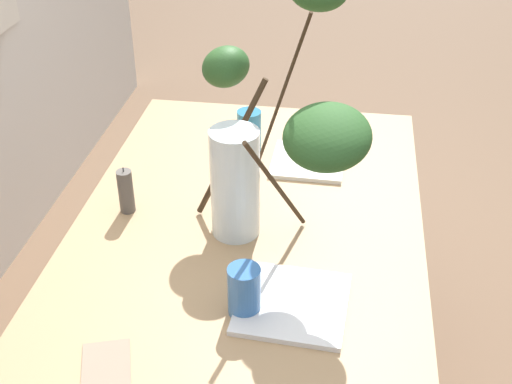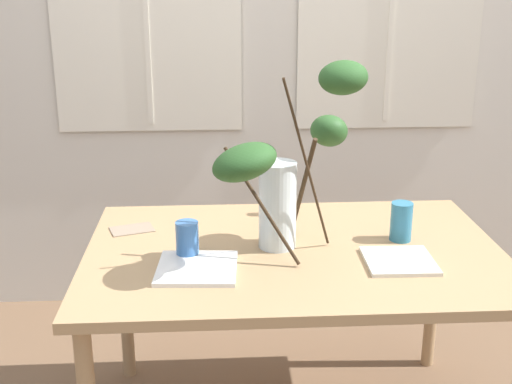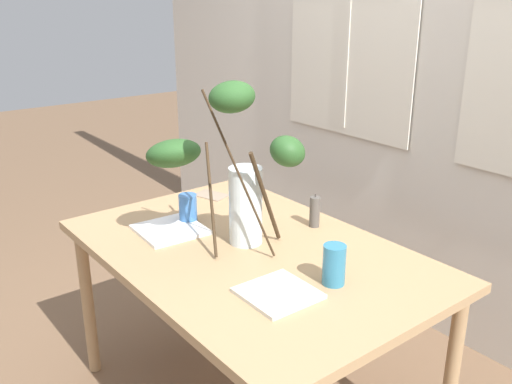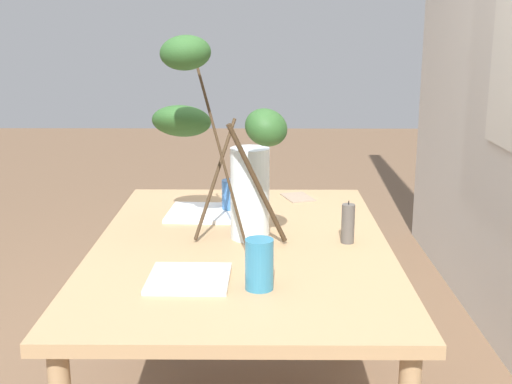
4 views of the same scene
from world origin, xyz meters
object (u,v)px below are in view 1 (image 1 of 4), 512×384
Objects in this scene: dining_table at (249,240)px; plate_square_right at (308,161)px; pillar_candle at (126,191)px; drinking_glass_blue_right at (249,131)px; vase_with_branches at (270,131)px; drinking_glass_blue_left at (244,291)px; plate_square_left at (292,304)px.

dining_table is 0.36m from plate_square_right.
drinking_glass_blue_right is at bearing -36.13° from pillar_candle.
drinking_glass_blue_left is at bearing 177.43° from vase_with_branches.
drinking_glass_blue_right is 0.98× the size of pillar_candle.
dining_table is 10.30× the size of drinking_glass_blue_right.
plate_square_left is at bearing -72.94° from drinking_glass_blue_left.
drinking_glass_blue_right reaches higher than drinking_glass_blue_left.
drinking_glass_blue_left is 0.12m from plate_square_left.
plate_square_right is at bearing -22.47° from dining_table.
dining_table is 11.52× the size of drinking_glass_blue_left.
dining_table is 0.37m from vase_with_branches.
plate_square_left is (-0.32, -0.15, 0.08)m from dining_table.
plate_square_left is (-0.28, -0.09, -0.29)m from vase_with_branches.
pillar_candle is at bearing 124.96° from plate_square_right.
dining_table is at bearing 7.23° from drinking_glass_blue_left.
plate_square_right is (0.36, -0.07, -0.29)m from vase_with_branches.
pillar_candle is at bearing 56.83° from plate_square_left.
dining_table is 0.36m from plate_square_left.
drinking_glass_blue_right is 0.73m from plate_square_left.
vase_with_branches is 0.49m from drinking_glass_blue_right.
drinking_glass_blue_right reaches higher than dining_table.
pillar_candle is at bearing 84.64° from vase_with_branches.
drinking_glass_blue_right is 0.21m from plate_square_right.
vase_with_branches is 2.66× the size of plate_square_left.
plate_square_left is at bearing -162.01° from vase_with_branches.
vase_with_branches is 0.47m from plate_square_right.
drinking_glass_blue_right is 0.47m from pillar_candle.
drinking_glass_blue_right is at bearing 74.20° from plate_square_right.
pillar_candle reaches higher than plate_square_left.
drinking_glass_blue_left is at bearing -172.77° from dining_table.
plate_square_left is (-0.70, -0.21, -0.06)m from drinking_glass_blue_right.
plate_square_right is at bearing -11.52° from vase_with_branches.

